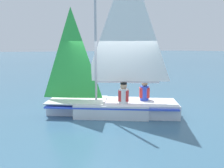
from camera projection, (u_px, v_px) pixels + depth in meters
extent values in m
plane|color=#38607A|center=(112.00, 114.00, 7.62)|extent=(260.00, 260.00, 0.00)
cube|color=silver|center=(112.00, 107.00, 7.58)|extent=(2.51, 2.81, 0.46)
cube|color=silver|center=(64.00, 106.00, 7.71)|extent=(1.21, 1.28, 0.46)
cube|color=silver|center=(162.00, 108.00, 7.46)|extent=(1.58, 1.51, 0.46)
cube|color=blue|center=(112.00, 103.00, 7.56)|extent=(3.53, 4.42, 0.05)
cube|color=silver|center=(78.00, 100.00, 7.63)|extent=(2.18, 2.38, 0.04)
cylinder|color=#B7B7BC|center=(95.00, 31.00, 7.19)|extent=(0.08, 0.08, 4.76)
cylinder|color=#B7B7BC|center=(127.00, 82.00, 7.39)|extent=(1.20, 1.84, 0.07)
pyramid|color=white|center=(128.00, 21.00, 7.06)|extent=(1.12, 1.74, 3.93)
pyramid|color=green|center=(72.00, 54.00, 7.38)|extent=(0.83, 1.28, 3.06)
cube|color=black|center=(178.00, 111.00, 7.43)|extent=(0.07, 0.08, 0.32)
cube|color=black|center=(123.00, 110.00, 7.23)|extent=(0.35, 0.36, 0.45)
cylinder|color=white|center=(124.00, 96.00, 7.16)|extent=(0.41, 0.41, 0.50)
cube|color=red|center=(124.00, 96.00, 7.15)|extent=(0.40, 0.43, 0.35)
sphere|color=tan|center=(124.00, 86.00, 7.10)|extent=(0.22, 0.22, 0.22)
cylinder|color=black|center=(124.00, 83.00, 7.08)|extent=(0.29, 0.29, 0.06)
cube|color=black|center=(144.00, 106.00, 7.73)|extent=(0.35, 0.36, 0.45)
cylinder|color=blue|center=(144.00, 93.00, 7.65)|extent=(0.41, 0.41, 0.50)
cube|color=red|center=(144.00, 92.00, 7.65)|extent=(0.40, 0.43, 0.35)
sphere|color=#A87A56|center=(145.00, 83.00, 7.59)|extent=(0.22, 0.22, 0.22)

